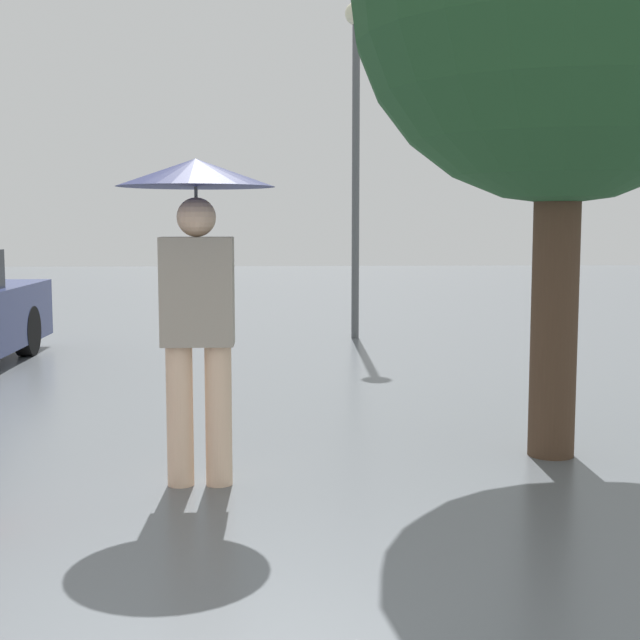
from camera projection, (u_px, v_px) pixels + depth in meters
The scene contains 2 objects.
pedestrian at pixel (197, 246), 5.13m from camera, with size 0.91×0.91×1.91m.
street_lamp at pixel (356, 118), 11.68m from camera, with size 0.30×0.30×4.39m.
Camera 1 is at (0.37, -1.82, 1.55)m, focal length 50.00 mm.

